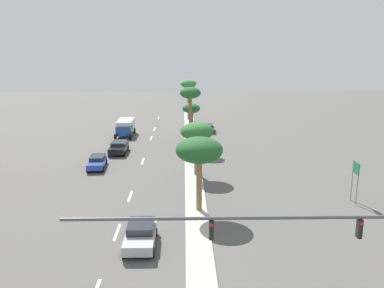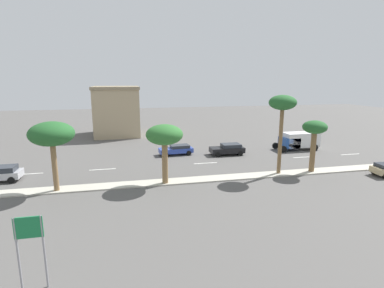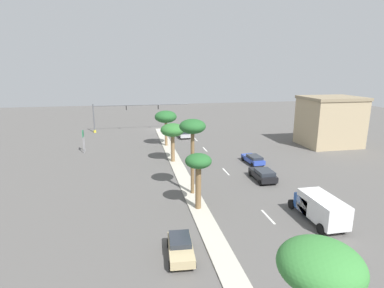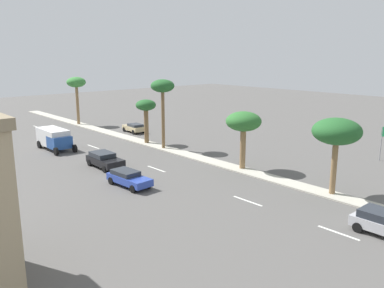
{
  "view_description": "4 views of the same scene",
  "coord_description": "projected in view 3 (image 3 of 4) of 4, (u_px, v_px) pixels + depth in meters",
  "views": [
    {
      "loc": [
        -0.97,
        -15.87,
        13.05
      ],
      "look_at": [
        -0.16,
        24.82,
        3.48
      ],
      "focal_mm": 38.07,
      "sensor_mm": 36.0,
      "label": 1
    },
    {
      "loc": [
        27.73,
        21.58,
        9.66
      ],
      "look_at": [
        -3.75,
        28.66,
        2.86
      ],
      "focal_mm": 28.56,
      "sensor_mm": 36.0,
      "label": 2
    },
    {
      "loc": [
        5.94,
        67.45,
        13.22
      ],
      "look_at": [
        -1.83,
        28.31,
        3.35
      ],
      "focal_mm": 28.67,
      "sensor_mm": 36.0,
      "label": 3
    },
    {
      "loc": [
        -28.17,
        0.32,
        10.96
      ],
      "look_at": [
        -2.64,
        29.17,
        2.3
      ],
      "focal_mm": 37.32,
      "sensor_mm": 36.0,
      "label": 4
    }
  ],
  "objects": [
    {
      "name": "lane_stripe_left",
      "position": [
        205.0,
        149.0,
        51.47
      ],
      "size": [
        0.2,
        2.8,
        0.01
      ],
      "primitive_type": "cube",
      "color": "silver",
      "rests_on": "ground"
    },
    {
      "name": "median_curb",
      "position": [
        196.0,
        203.0,
        30.7
      ],
      "size": [
        1.8,
        79.41,
        0.12
      ],
      "primitive_type": "cube",
      "color": "#B7B2A3",
      "rests_on": "ground"
    },
    {
      "name": "ground_plane",
      "position": [
        182.0,
        175.0,
        39.11
      ],
      "size": [
        160.0,
        160.0,
        0.0
      ],
      "primitive_type": "plane",
      "color": "#565451"
    },
    {
      "name": "lane_stripe_near",
      "position": [
        189.0,
        132.0,
        65.82
      ],
      "size": [
        0.2,
        2.8,
        0.01
      ],
      "primitive_type": "cube",
      "color": "silver",
      "rests_on": "ground"
    },
    {
      "name": "sedan_tan_right",
      "position": [
        180.0,
        247.0,
        22.03
      ],
      "size": [
        2.08,
        4.02,
        1.29
      ],
      "color": "tan",
      "rests_on": "ground"
    },
    {
      "name": "palm_tree_trailing",
      "position": [
        198.0,
        164.0,
        28.53
      ],
      "size": [
        2.5,
        2.5,
        5.43
      ],
      "color": "brown",
      "rests_on": "median_curb"
    },
    {
      "name": "lane_stripe_mid",
      "position": [
        226.0,
        172.0,
        40.32
      ],
      "size": [
        0.2,
        2.8,
        0.01
      ],
      "primitive_type": "cube",
      "color": "silver",
      "rests_on": "ground"
    },
    {
      "name": "palm_tree_right",
      "position": [
        166.0,
        117.0,
        52.45
      ],
      "size": [
        3.78,
        3.78,
        6.09
      ],
      "color": "olive",
      "rests_on": "median_curb"
    },
    {
      "name": "lane_stripe_right",
      "position": [
        196.0,
        139.0,
        58.58
      ],
      "size": [
        0.2,
        2.8,
        0.01
      ],
      "primitive_type": "cube",
      "color": "silver",
      "rests_on": "ground"
    },
    {
      "name": "directional_road_sign",
      "position": [
        83.0,
        137.0,
        48.98
      ],
      "size": [
        0.1,
        1.24,
        3.64
      ],
      "color": "gray",
      "rests_on": "ground"
    },
    {
      "name": "palm_tree_inboard",
      "position": [
        173.0,
        131.0,
        43.4
      ],
      "size": [
        3.41,
        3.41,
        5.56
      ],
      "color": "olive",
      "rests_on": "median_curb"
    },
    {
      "name": "palm_tree_center",
      "position": [
        193.0,
        129.0,
        31.49
      ],
      "size": [
        2.74,
        2.74,
        8.07
      ],
      "color": "brown",
      "rests_on": "median_curb"
    },
    {
      "name": "commercial_building",
      "position": [
        330.0,
        121.0,
        53.3
      ],
      "size": [
        9.53,
        7.86,
        8.54
      ],
      "color": "tan",
      "rests_on": "ground"
    },
    {
      "name": "sedan_black_left",
      "position": [
        263.0,
        174.0,
        37.02
      ],
      "size": [
        2.15,
        4.42,
        1.44
      ],
      "color": "black",
      "rests_on": "ground"
    },
    {
      "name": "sedan_silver_center",
      "position": [
        184.0,
        134.0,
        60.0
      ],
      "size": [
        2.09,
        4.22,
        1.47
      ],
      "color": "#B2B2B7",
      "rests_on": "ground"
    },
    {
      "name": "lane_stripe_front",
      "position": [
        268.0,
        217.0,
        28.05
      ],
      "size": [
        0.2,
        2.8,
        0.01
      ],
      "primitive_type": "cube",
      "color": "silver",
      "rests_on": "ground"
    },
    {
      "name": "sedan_blue_inboard",
      "position": [
        253.0,
        159.0,
        43.54
      ],
      "size": [
        2.1,
        4.47,
        1.3
      ],
      "color": "#2D47AD",
      "rests_on": "ground"
    },
    {
      "name": "box_truck",
      "position": [
        320.0,
        207.0,
        26.97
      ],
      "size": [
        2.5,
        6.1,
        2.43
      ],
      "color": "#234C99",
      "rests_on": "ground"
    },
    {
      "name": "lane_stripe_inboard",
      "position": [
        311.0,
        263.0,
        21.44
      ],
      "size": [
        0.2,
        2.8,
        0.01
      ],
      "primitive_type": "cube",
      "color": "silver",
      "rests_on": "ground"
    },
    {
      "name": "traffic_signal_gantry",
      "position": [
        122.0,
        113.0,
        64.97
      ],
      "size": [
        20.53,
        0.53,
        6.05
      ],
      "color": "#515459",
      "rests_on": "ground"
    },
    {
      "name": "palm_tree_left",
      "position": [
        320.0,
        273.0,
        10.44
      ],
      "size": [
        2.93,
        2.93,
        7.43
      ],
      "color": "olive",
      "rests_on": "median_curb"
    }
  ]
}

